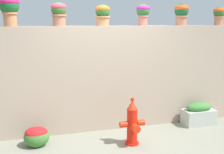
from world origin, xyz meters
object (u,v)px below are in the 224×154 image
Objects in this scene: potted_plant_5 at (181,12)px; fire_hydrant at (132,124)px; potted_plant_3 at (103,14)px; potted_plant_1 at (9,7)px; flower_bush_left at (36,136)px; potted_plant_6 at (219,14)px; potted_plant_4 at (143,12)px; potted_plant_2 at (59,12)px; planter_box at (199,114)px.

potted_plant_5 is 2.48m from fire_hydrant.
potted_plant_5 is (1.61, 0.00, 0.04)m from potted_plant_3.
flower_bush_left is (0.31, -0.49, -2.08)m from potted_plant_1.
flower_bush_left is at bearing -171.79° from potted_plant_6.
potted_plant_1 is at bearing -178.16° from potted_plant_4.
potted_plant_6 is (1.66, -0.03, -0.03)m from potted_plant_4.
potted_plant_6 is at bearing 22.77° from fire_hydrant.
potted_plant_5 reaches higher than potted_plant_4.
flower_bush_left is at bearing -133.00° from potted_plant_2.
potted_plant_2 is at bearing -178.54° from potted_plant_4.
potted_plant_4 is at bearing 179.00° from potted_plant_6.
potted_plant_5 is at bearing 34.84° from fire_hydrant.
potted_plant_4 is 1.09× the size of potted_plant_6.
potted_plant_2 is 2.30m from fire_hydrant.
potted_plant_2 is 1.07× the size of potted_plant_3.
potted_plant_2 reaches higher than flower_bush_left.
potted_plant_3 reaches higher than fire_hydrant.
potted_plant_3 reaches higher than planter_box.
potted_plant_2 is 0.97× the size of potted_plant_5.
fire_hydrant is at bearing -75.13° from potted_plant_3.
potted_plant_5 is at bearing 0.66° from potted_plant_2.
potted_plant_4 is at bearing 15.30° from flower_bush_left.
planter_box is at bearing 18.35° from fire_hydrant.
potted_plant_1 is 1.30× the size of potted_plant_3.
potted_plant_1 is at bearing 154.51° from fire_hydrant.
flower_bush_left is 0.66× the size of planter_box.
potted_plant_3 is 0.95× the size of potted_plant_4.
potted_plant_4 is 1.67m from potted_plant_6.
planter_box is at bearing -22.00° from potted_plant_4.
potted_plant_5 reaches higher than planter_box.
fire_hydrant is (1.85, -0.88, -1.90)m from potted_plant_1.
potted_plant_4 is (0.80, 0.02, 0.04)m from potted_plant_3.
potted_plant_5 is 2.04m from planter_box.
fire_hydrant is at bearing -157.23° from potted_plant_6.
planter_box is at bearing -5.78° from potted_plant_1.
potted_plant_3 is 0.48× the size of fire_hydrant.
fire_hydrant is at bearing -161.65° from planter_box.
potted_plant_2 is at bearing 47.00° from flower_bush_left.
potted_plant_3 is 0.61× the size of planter_box.
planter_box is (3.45, -0.35, -2.04)m from potted_plant_1.
potted_plant_5 is 0.86m from potted_plant_6.
fire_hydrant reaches higher than planter_box.
potted_plant_6 is (2.46, -0.01, 0.01)m from potted_plant_3.
potted_plant_4 is at bearing 60.23° from fire_hydrant.
planter_box is (2.64, -0.39, -1.97)m from potted_plant_2.
potted_plant_5 is at bearing -0.90° from potted_plant_4.
flower_bush_left is at bearing -57.60° from potted_plant_1.
potted_plant_1 reaches higher than potted_plant_6.
potted_plant_2 is at bearing -178.19° from potted_plant_3.
fire_hydrant reaches higher than flower_bush_left.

